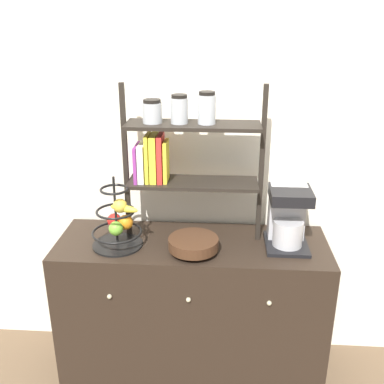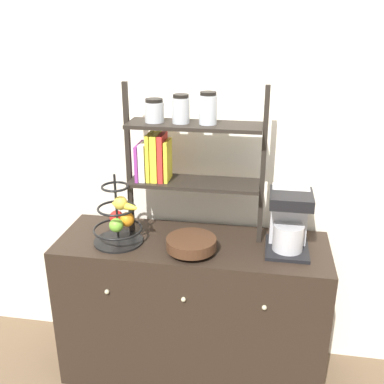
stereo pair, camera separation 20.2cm
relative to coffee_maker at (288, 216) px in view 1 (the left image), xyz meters
name	(u,v)px [view 1 (the left image)]	position (x,y,z in m)	size (l,w,h in m)	color
wall_back	(196,138)	(-0.48, 0.26, 0.33)	(7.00, 0.05, 2.60)	silver
sideboard	(192,309)	(-0.48, -0.02, -0.56)	(1.40, 0.50, 0.82)	black
coffee_maker	(288,216)	(0.00, 0.00, 0.00)	(0.21, 0.26, 0.31)	black
fruit_stand	(118,223)	(-0.84, -0.08, -0.03)	(0.25, 0.25, 0.37)	black
wooden_bowl	(193,244)	(-0.46, -0.13, -0.11)	(0.25, 0.25, 0.08)	#422819
shelf_hutch	(177,147)	(-0.56, 0.04, 0.33)	(0.70, 0.20, 0.80)	black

